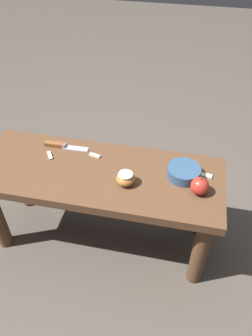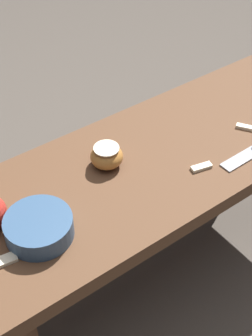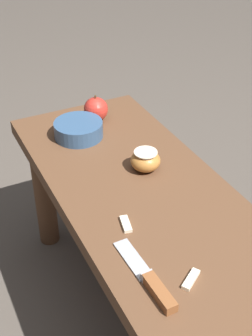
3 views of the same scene
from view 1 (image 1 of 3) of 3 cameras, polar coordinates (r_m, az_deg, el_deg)
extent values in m
plane|color=#4C443D|center=(1.71, -4.00, -11.68)|extent=(8.00, 8.00, 0.00)
cube|color=brown|center=(1.39, -4.83, -1.22)|extent=(1.05, 0.39, 0.04)
cylinder|color=brown|center=(1.44, 12.73, -14.05)|extent=(0.07, 0.07, 0.41)
cylinder|color=brown|center=(1.79, -17.65, -1.31)|extent=(0.07, 0.07, 0.41)
cylinder|color=brown|center=(1.62, 13.13, -6.02)|extent=(0.07, 0.07, 0.41)
cube|color=#9EA0A5|center=(1.50, -8.69, 3.39)|extent=(0.11, 0.03, 0.00)
cube|color=#9EA0A5|center=(1.51, -10.76, 3.82)|extent=(0.01, 0.03, 0.02)
cube|color=brown|center=(1.53, -12.35, 4.03)|extent=(0.09, 0.03, 0.02)
sphere|color=red|center=(1.29, 12.71, -3.08)|extent=(0.07, 0.07, 0.07)
cylinder|color=#4C3319|center=(1.27, 12.97, -1.85)|extent=(0.01, 0.01, 0.01)
ellipsoid|color=#B27233|center=(1.30, -0.07, -1.88)|extent=(0.08, 0.08, 0.05)
cylinder|color=beige|center=(1.29, -0.07, -1.10)|extent=(0.06, 0.06, 0.00)
cube|color=beige|center=(1.48, -13.12, 2.13)|extent=(0.04, 0.05, 0.01)
cube|color=beige|center=(1.39, 13.65, -1.26)|extent=(0.06, 0.03, 0.01)
cube|color=beige|center=(1.45, -5.46, 2.18)|extent=(0.05, 0.03, 0.01)
cylinder|color=#335175|center=(1.36, 10.03, -0.69)|extent=(0.14, 0.14, 0.04)
camera|label=2|loc=(1.61, 24.36, 32.09)|focal=50.00mm
camera|label=3|loc=(1.75, -28.80, 29.75)|focal=50.00mm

